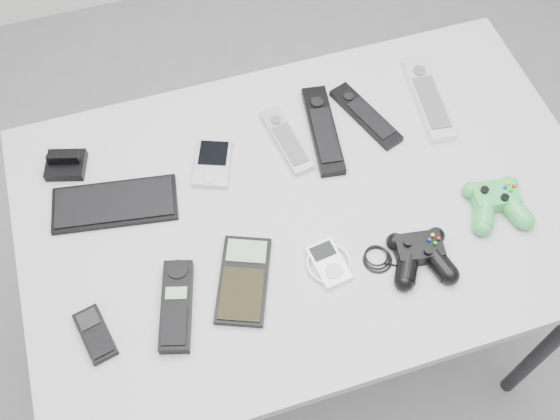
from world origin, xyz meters
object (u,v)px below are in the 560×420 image
object	(u,v)px
calculator	(244,280)
pda	(212,163)
pda_keyboard	(115,204)
mobile_phone	(95,334)
remote_black_a	(323,130)
cordless_handset	(176,306)
desk	(309,220)
controller_green	(497,201)
remote_silver_a	(286,140)
mp3_player	(329,263)
controller_black	(421,254)
remote_silver_b	(428,97)
remote_black_b	(366,115)

from	to	relation	value
calculator	pda	bearing A→B (deg)	109.83
pda_keyboard	mobile_phone	distance (m)	0.28
calculator	remote_black_a	bearing A→B (deg)	70.07
cordless_handset	calculator	size ratio (longest dim) A/B	0.98
desk	cordless_handset	xyz separation A→B (m)	(-0.32, -0.15, 0.08)
cordless_handset	mobile_phone	bearing A→B (deg)	-161.22
controller_green	remote_silver_a	bearing A→B (deg)	150.16
mp3_player	controller_black	bearing A→B (deg)	-20.69
desk	remote_silver_b	distance (m)	0.40
pda	mobile_phone	world-z (taller)	same
remote_black_a	controller_black	world-z (taller)	controller_black
pda_keyboard	cordless_handset	bearing A→B (deg)	-65.55
mp3_player	remote_black_b	bearing A→B (deg)	50.33
remote_black_b	calculator	bearing A→B (deg)	-159.71
remote_silver_a	desk	bearing A→B (deg)	-97.84
remote_black_a	controller_green	distance (m)	0.40
pda_keyboard	remote_black_b	distance (m)	0.58
desk	pda	xyz separation A→B (m)	(-0.17, 0.15, 0.08)
pda	controller_green	bearing A→B (deg)	-6.38
controller_black	remote_silver_b	bearing A→B (deg)	72.30
remote_silver_b	cordless_handset	xyz separation A→B (m)	(-0.66, -0.33, 0.00)
remote_black_b	mp3_player	size ratio (longest dim) A/B	2.09
remote_silver_b	controller_green	world-z (taller)	controller_green
pda	mobile_phone	bearing A→B (deg)	-113.50
remote_black_b	controller_green	distance (m)	0.34
pda_keyboard	calculator	bearing A→B (deg)	-40.93
remote_black_b	controller_green	xyz separation A→B (m)	(0.17, -0.30, 0.01)
mp3_player	remote_black_a	bearing A→B (deg)	65.11
remote_silver_a	cordless_handset	size ratio (longest dim) A/B	1.02
pda	calculator	distance (m)	0.28
pda_keyboard	remote_black_a	world-z (taller)	remote_black_a
remote_silver_b	controller_black	distance (m)	0.41
desk	pda_keyboard	size ratio (longest dim) A/B	4.69
remote_black_a	cordless_handset	world-z (taller)	cordless_handset
pda_keyboard	controller_green	distance (m)	0.79
remote_black_b	mp3_player	world-z (taller)	remote_black_b
remote_silver_a	remote_black_b	world-z (taller)	same
mp3_player	remote_silver_a	bearing A→B (deg)	80.22
pda	remote_black_b	distance (m)	0.36
calculator	controller_black	world-z (taller)	controller_black
desk	remote_silver_b	xyz separation A→B (m)	(0.34, 0.18, 0.08)
pda_keyboard	pda	bearing A→B (deg)	18.70
mobile_phone	remote_black_a	bearing A→B (deg)	17.27
remote_black_b	mp3_player	bearing A→B (deg)	-141.45
remote_silver_b	remote_black_a	bearing A→B (deg)	-169.70
pda	remote_silver_b	distance (m)	0.52
remote_black_a	mp3_player	size ratio (longest dim) A/B	2.49
remote_black_a	calculator	world-z (taller)	remote_black_a
remote_black_a	remote_silver_b	bearing A→B (deg)	11.68
cordless_handset	controller_black	world-z (taller)	controller_black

